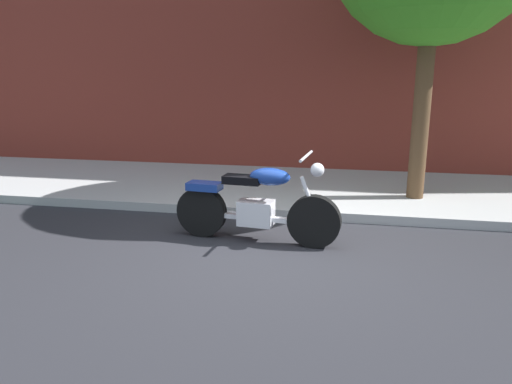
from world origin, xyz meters
The scene contains 3 objects.
ground_plane centered at (0.00, 0.00, 0.00)m, with size 60.00×60.00×0.00m, color #28282D.
sidewalk centered at (0.00, 3.03, 0.07)m, with size 20.86×3.25×0.14m, color #AAAAAA.
motorcycle centered at (-0.26, 0.41, 0.46)m, with size 2.17×0.70×1.16m.
Camera 1 is at (0.85, -5.40, 2.15)m, focal length 33.89 mm.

